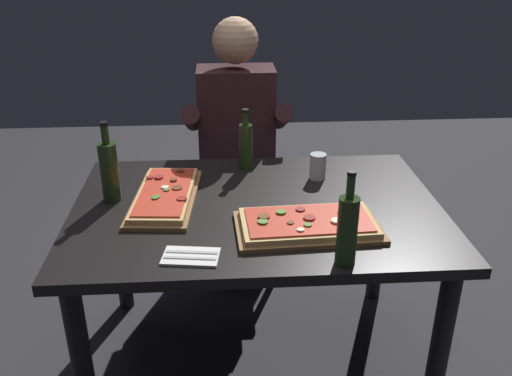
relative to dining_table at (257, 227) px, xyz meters
name	(u,v)px	position (x,y,z in m)	size (l,w,h in m)	color
ground_plane	(257,355)	(0.00, 0.00, -0.64)	(6.40, 6.40, 0.00)	#2D2D33
dining_table	(257,227)	(0.00, 0.00, 0.00)	(1.40, 0.96, 0.74)	black
pizza_rectangular_front	(308,224)	(0.17, -0.20, 0.12)	(0.52, 0.30, 0.05)	olive
pizza_rectangular_left	(165,195)	(-0.35, 0.07, 0.11)	(0.27, 0.52, 0.05)	brown
wine_bottle_dark	(246,145)	(-0.02, 0.37, 0.20)	(0.06, 0.06, 0.27)	#233819
oil_bottle_amber	(109,170)	(-0.56, 0.09, 0.22)	(0.07, 0.07, 0.32)	#233819
vinegar_bottle_green	(347,229)	(0.25, -0.42, 0.22)	(0.06, 0.06, 0.32)	#233819
tumbler_near_camera	(318,168)	(0.27, 0.24, 0.14)	(0.07, 0.07, 0.11)	silver
napkin_cutlery_set	(191,256)	(-0.24, -0.35, 0.10)	(0.19, 0.13, 0.01)	white
diner_chair	(237,176)	(-0.05, 0.86, -0.16)	(0.44, 0.44, 0.87)	black
seated_diner	(237,139)	(-0.05, 0.74, 0.10)	(0.53, 0.41, 1.33)	#23232D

